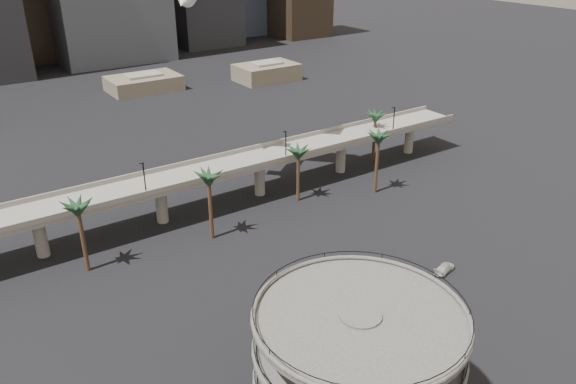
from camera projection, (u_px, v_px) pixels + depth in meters
ground at (409, 365)px, 72.98m from camera, size 700.00×700.00×0.00m
parking_ramp at (357, 364)px, 59.18m from camera, size 22.20×22.20×17.35m
overpass at (212, 174)px, 110.99m from camera, size 130.00×9.30×14.70m
palm_trees at (282, 155)px, 109.34m from camera, size 76.40×18.40×14.00m
low_buildings at (108, 94)px, 181.72m from camera, size 135.00×27.50×6.80m
car_a at (273, 310)px, 82.12m from camera, size 4.79×3.02×1.52m
car_b at (341, 270)px, 91.88m from camera, size 4.30×2.74×1.34m
car_c at (444, 268)px, 92.43m from camera, size 5.02×2.99×1.36m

